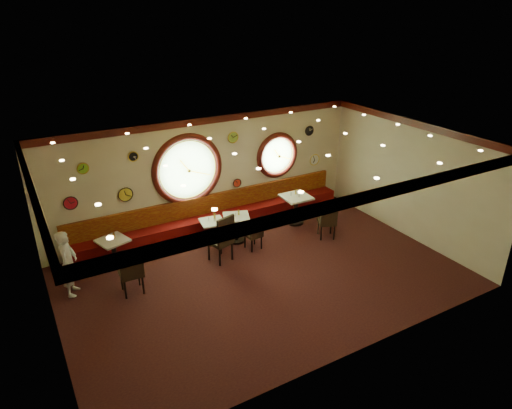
{
  "coord_description": "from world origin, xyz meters",
  "views": [
    {
      "loc": [
        -4.67,
        -7.81,
        5.93
      ],
      "look_at": [
        0.24,
        0.8,
        1.5
      ],
      "focal_mm": 32.0,
      "sensor_mm": 36.0,
      "label": 1
    }
  ],
  "objects_px": {
    "chair_b": "(223,236)",
    "condiment_a_bottle": "(114,235)",
    "condiment_a_pepper": "(112,237)",
    "condiment_a_salt": "(107,237)",
    "waiter": "(68,263)",
    "table_b": "(212,229)",
    "condiment_c_salt": "(233,215)",
    "table_c": "(236,226)",
    "condiment_b_pepper": "(214,220)",
    "condiment_b_bottle": "(215,216)",
    "condiment_b_salt": "(208,219)",
    "condiment_c_bottle": "(239,212)",
    "condiment_d_bottle": "(296,192)",
    "condiment_c_pepper": "(236,215)",
    "condiment_d_pepper": "(299,195)",
    "chair_a": "(131,268)",
    "condiment_d_salt": "(291,194)",
    "table_d": "(296,206)",
    "table_a": "(114,249)",
    "chair_c": "(255,231)",
    "chair_d": "(328,218)"
  },
  "relations": [
    {
      "from": "table_d",
      "to": "condiment_a_bottle",
      "type": "relative_size",
      "value": 5.71
    },
    {
      "from": "condiment_a_bottle",
      "to": "waiter",
      "type": "height_order",
      "value": "waiter"
    },
    {
      "from": "condiment_a_salt",
      "to": "condiment_b_pepper",
      "type": "distance_m",
      "value": 2.7
    },
    {
      "from": "condiment_c_salt",
      "to": "condiment_a_bottle",
      "type": "relative_size",
      "value": 0.59
    },
    {
      "from": "table_c",
      "to": "condiment_d_bottle",
      "type": "distance_m",
      "value": 2.13
    },
    {
      "from": "table_d",
      "to": "chair_a",
      "type": "bearing_deg",
      "value": -166.92
    },
    {
      "from": "condiment_b_salt",
      "to": "table_b",
      "type": "bearing_deg",
      "value": -38.07
    },
    {
      "from": "chair_b",
      "to": "condiment_a_pepper",
      "type": "xyz_separation_m",
      "value": [
        -2.39,
        1.14,
        0.06
      ]
    },
    {
      "from": "table_a",
      "to": "chair_c",
      "type": "bearing_deg",
      "value": -16.47
    },
    {
      "from": "table_a",
      "to": "waiter",
      "type": "height_order",
      "value": "waiter"
    },
    {
      "from": "chair_b",
      "to": "waiter",
      "type": "distance_m",
      "value": 3.52
    },
    {
      "from": "condiment_a_pepper",
      "to": "table_b",
      "type": "bearing_deg",
      "value": -3.74
    },
    {
      "from": "condiment_b_salt",
      "to": "waiter",
      "type": "bearing_deg",
      "value": -170.54
    },
    {
      "from": "condiment_a_pepper",
      "to": "condiment_a_salt",
      "type": "bearing_deg",
      "value": 141.8
    },
    {
      "from": "condiment_b_salt",
      "to": "condiment_b_bottle",
      "type": "bearing_deg",
      "value": -3.89
    },
    {
      "from": "condiment_c_pepper",
      "to": "chair_a",
      "type": "bearing_deg",
      "value": -161.12
    },
    {
      "from": "condiment_b_bottle",
      "to": "waiter",
      "type": "bearing_deg",
      "value": -171.14
    },
    {
      "from": "condiment_d_pepper",
      "to": "condiment_d_bottle",
      "type": "bearing_deg",
      "value": 80.52
    },
    {
      "from": "condiment_b_pepper",
      "to": "condiment_b_bottle",
      "type": "distance_m",
      "value": 0.11
    },
    {
      "from": "table_c",
      "to": "condiment_a_salt",
      "type": "distance_m",
      "value": 3.29
    },
    {
      "from": "chair_a",
      "to": "condiment_c_bottle",
      "type": "bearing_deg",
      "value": 21.89
    },
    {
      "from": "condiment_a_salt",
      "to": "condiment_c_pepper",
      "type": "bearing_deg",
      "value": -7.83
    },
    {
      "from": "table_a",
      "to": "chair_a",
      "type": "height_order",
      "value": "chair_a"
    },
    {
      "from": "table_c",
      "to": "condiment_c_salt",
      "type": "bearing_deg",
      "value": 168.69
    },
    {
      "from": "condiment_a_salt",
      "to": "condiment_b_salt",
      "type": "relative_size",
      "value": 1.01
    },
    {
      "from": "condiment_d_bottle",
      "to": "chair_c",
      "type": "bearing_deg",
      "value": -154.15
    },
    {
      "from": "condiment_a_bottle",
      "to": "table_b",
      "type": "bearing_deg",
      "value": -4.77
    },
    {
      "from": "table_d",
      "to": "condiment_d_bottle",
      "type": "distance_m",
      "value": 0.41
    },
    {
      "from": "condiment_c_pepper",
      "to": "condiment_d_bottle",
      "type": "bearing_deg",
      "value": 7.04
    },
    {
      "from": "table_b",
      "to": "condiment_a_salt",
      "type": "height_order",
      "value": "condiment_a_salt"
    },
    {
      "from": "condiment_c_salt",
      "to": "condiment_c_pepper",
      "type": "relative_size",
      "value": 0.92
    },
    {
      "from": "condiment_a_bottle",
      "to": "condiment_c_bottle",
      "type": "bearing_deg",
      "value": -6.74
    },
    {
      "from": "condiment_a_salt",
      "to": "condiment_c_bottle",
      "type": "xyz_separation_m",
      "value": [
        3.34,
        -0.41,
        0.05
      ]
    },
    {
      "from": "chair_a",
      "to": "chair_d",
      "type": "height_order",
      "value": "chair_a"
    },
    {
      "from": "table_b",
      "to": "condiment_c_salt",
      "type": "height_order",
      "value": "condiment_c_salt"
    },
    {
      "from": "condiment_d_salt",
      "to": "condiment_a_bottle",
      "type": "xyz_separation_m",
      "value": [
        -4.98,
        0.17,
        -0.1
      ]
    },
    {
      "from": "condiment_d_pepper",
      "to": "waiter",
      "type": "relative_size",
      "value": 0.07
    },
    {
      "from": "condiment_c_salt",
      "to": "condiment_a_bottle",
      "type": "distance_m",
      "value": 3.04
    },
    {
      "from": "condiment_a_salt",
      "to": "condiment_d_pepper",
      "type": "relative_size",
      "value": 0.86
    },
    {
      "from": "table_d",
      "to": "table_a",
      "type": "bearing_deg",
      "value": 177.53
    },
    {
      "from": "table_c",
      "to": "condiment_d_bottle",
      "type": "relative_size",
      "value": 6.0
    },
    {
      "from": "table_b",
      "to": "chair_c",
      "type": "distance_m",
      "value": 1.18
    },
    {
      "from": "condiment_c_pepper",
      "to": "condiment_c_bottle",
      "type": "distance_m",
      "value": 0.12
    },
    {
      "from": "chair_a",
      "to": "condiment_d_salt",
      "type": "distance_m",
      "value": 5.15
    },
    {
      "from": "condiment_a_pepper",
      "to": "condiment_d_bottle",
      "type": "distance_m",
      "value": 5.22
    },
    {
      "from": "condiment_d_salt",
      "to": "table_d",
      "type": "bearing_deg",
      "value": -44.28
    },
    {
      "from": "condiment_d_pepper",
      "to": "condiment_b_bottle",
      "type": "distance_m",
      "value": 2.56
    },
    {
      "from": "chair_b",
      "to": "condiment_a_bottle",
      "type": "bearing_deg",
      "value": 136.37
    },
    {
      "from": "chair_a",
      "to": "waiter",
      "type": "distance_m",
      "value": 1.36
    },
    {
      "from": "chair_d",
      "to": "table_c",
      "type": "bearing_deg",
      "value": 177.86
    }
  ]
}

